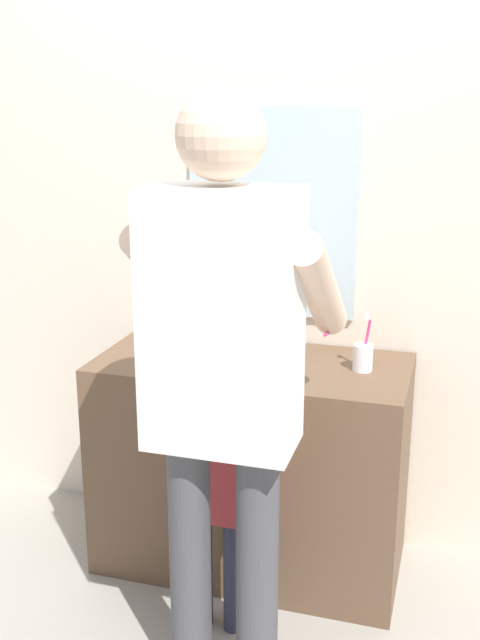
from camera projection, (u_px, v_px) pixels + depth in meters
name	position (u px, v px, depth m)	size (l,w,h in m)	color
ground_plane	(228.00, 605.00, 2.71)	(14.00, 14.00, 0.00)	#9E998E
back_wall	(275.00, 205.00, 2.91)	(4.40, 0.10, 2.70)	beige
vanity_cabinet	(251.00, 464.00, 2.88)	(1.13, 0.54, 0.82)	brown
sink_basin	(250.00, 348.00, 2.73)	(0.32, 0.32, 0.11)	silver
faucet	(265.00, 326.00, 2.90)	(0.18, 0.14, 0.18)	#B7BABF
toothbrush_cup	(363.00, 357.00, 2.66)	(0.07, 0.07, 0.21)	silver
soap_bottle	(179.00, 337.00, 2.83)	(0.06, 0.06, 0.16)	gold
child_toddler	(218.00, 480.00, 2.47)	(0.28, 0.28, 0.92)	#2D334C
adult_parent	(224.00, 358.00, 2.07)	(0.55, 0.57, 1.77)	#47474C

